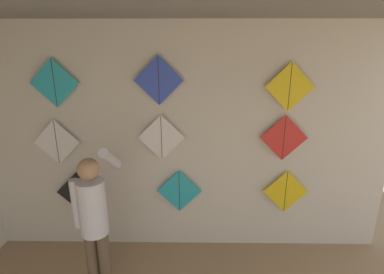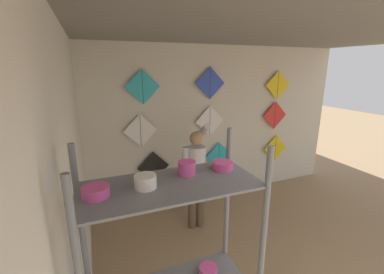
# 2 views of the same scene
# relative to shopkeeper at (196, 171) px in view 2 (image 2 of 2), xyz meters

# --- Properties ---
(back_panel) EXTENTS (5.28, 0.06, 2.80)m
(back_panel) POSITION_rel_shopkeeper_xyz_m (0.69, 0.87, 0.47)
(back_panel) COLOR beige
(back_panel) RESTS_ON ground
(left_panel) EXTENTS (0.06, 4.72, 2.80)m
(left_panel) POSITION_rel_shopkeeper_xyz_m (-1.58, -1.12, 0.47)
(left_panel) COLOR beige
(left_panel) RESTS_ON ground
(ceiling_slab) EXTENTS (5.28, 4.72, 0.04)m
(ceiling_slab) POSITION_rel_shopkeeper_xyz_m (0.69, -1.12, 1.89)
(ceiling_slab) COLOR gray
(shopkeeper) EXTENTS (0.42, 0.55, 1.65)m
(shopkeeper) POSITION_rel_shopkeeper_xyz_m (0.00, 0.00, 0.00)
(shopkeeper) COLOR brown
(shopkeeper) RESTS_ON ground
(kite_0) EXTENTS (0.55, 0.01, 0.55)m
(kite_0) POSITION_rel_shopkeeper_xyz_m (-0.46, 0.78, -0.15)
(kite_0) COLOR black
(kite_1) EXTENTS (0.55, 0.01, 0.55)m
(kite_1) POSITION_rel_shopkeeper_xyz_m (0.79, 0.78, -0.13)
(kite_1) COLOR #28B2C6
(kite_2) EXTENTS (0.55, 0.01, 0.55)m
(kite_2) POSITION_rel_shopkeeper_xyz_m (2.11, 0.78, -0.13)
(kite_2) COLOR yellow
(kite_3) EXTENTS (0.55, 0.01, 0.55)m
(kite_3) POSITION_rel_shopkeeper_xyz_m (-0.65, 0.78, 0.50)
(kite_3) COLOR white
(kite_4) EXTENTS (0.55, 0.01, 0.55)m
(kite_4) POSITION_rel_shopkeeper_xyz_m (0.59, 0.78, 0.57)
(kite_4) COLOR white
(kite_5) EXTENTS (0.55, 0.01, 0.55)m
(kite_5) POSITION_rel_shopkeeper_xyz_m (2.02, 0.78, 0.57)
(kite_5) COLOR red
(kite_6) EXTENTS (0.55, 0.01, 0.55)m
(kite_6) POSITION_rel_shopkeeper_xyz_m (-0.58, 0.78, 1.20)
(kite_6) COLOR #28B2C6
(kite_7) EXTENTS (0.55, 0.01, 0.55)m
(kite_7) POSITION_rel_shopkeeper_xyz_m (0.58, 0.78, 1.23)
(kite_7) COLOR blue
(kite_8) EXTENTS (0.55, 0.01, 0.55)m
(kite_8) POSITION_rel_shopkeeper_xyz_m (2.03, 0.78, 1.16)
(kite_8) COLOR yellow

